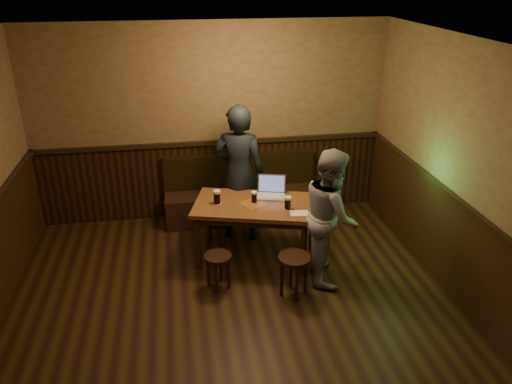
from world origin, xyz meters
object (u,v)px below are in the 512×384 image
at_px(pint_right, 288,203).
at_px(pint_left, 217,197).
at_px(stool_left, 218,262).
at_px(pub_table, 253,211).
at_px(stool_right, 294,264).
at_px(pint_mid, 254,197).
at_px(person_grey, 331,215).
at_px(person_suit, 239,174).
at_px(bench, 241,199).
at_px(laptop, 271,191).

bearing_deg(pint_right, pint_left, 160.88).
bearing_deg(stool_left, pub_table, 48.72).
distance_m(pub_table, stool_right, 0.95).
relative_size(stool_right, pint_mid, 3.40).
height_order(stool_left, stool_right, stool_right).
distance_m(pint_left, pint_mid, 0.46).
distance_m(stool_right, pint_mid, 1.03).
bearing_deg(stool_left, person_grey, 2.00).
relative_size(stool_left, pint_right, 2.67).
bearing_deg(pint_right, person_suit, 120.84).
bearing_deg(person_grey, bench, 34.96).
bearing_deg(pint_right, pint_mid, 146.23).
bearing_deg(pub_table, pint_mid, 78.63).
bearing_deg(pub_table, bench, 105.67).
xyz_separation_m(pint_right, laptop, (-0.12, 0.42, -0.02)).
height_order(bench, pub_table, bench).
bearing_deg(pint_right, stool_right, -95.12).
relative_size(laptop, person_grey, 0.26).
height_order(pint_left, laptop, laptop).
xyz_separation_m(laptop, person_suit, (-0.36, 0.38, 0.10)).
distance_m(pint_mid, person_suit, 0.57).
height_order(person_suit, person_grey, person_suit).
distance_m(bench, person_grey, 1.91).
relative_size(stool_left, laptop, 1.04).
relative_size(stool_right, person_suit, 0.27).
height_order(pint_mid, person_suit, person_suit).
bearing_deg(bench, pint_mid, -89.16).
bearing_deg(pint_mid, person_grey, -34.81).
bearing_deg(person_grey, pint_mid, 63.70).
bearing_deg(pub_table, stool_right, -53.34).
height_order(pint_mid, person_grey, person_grey).
bearing_deg(stool_left, person_suit, 70.57).
distance_m(stool_left, laptop, 1.20).
relative_size(laptop, person_suit, 0.22).
height_order(stool_left, person_suit, person_suit).
bearing_deg(person_grey, laptop, 45.87).
height_order(stool_left, person_grey, person_grey).
height_order(pint_mid, pint_right, pint_right).
bearing_deg(person_suit, pint_mid, 118.11).
bearing_deg(person_suit, laptop, 149.82).
distance_m(pint_right, person_grey, 0.54).
bearing_deg(stool_left, pint_right, 22.17).
relative_size(pint_mid, person_grey, 0.09).
relative_size(bench, pint_right, 13.62).
bearing_deg(stool_right, person_grey, 32.73).
height_order(bench, person_grey, person_grey).
bearing_deg(pint_mid, pub_table, -117.04).
relative_size(pub_table, pint_right, 9.97).
xyz_separation_m(bench, pint_mid, (0.02, -1.09, 0.53)).
bearing_deg(stool_left, pint_mid, 49.33).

